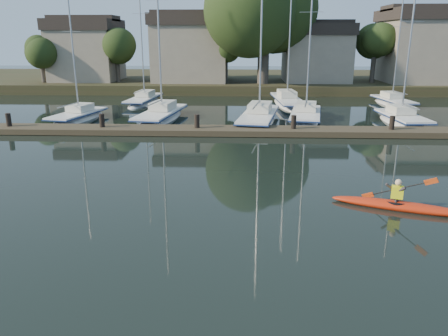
{
  "coord_description": "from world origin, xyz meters",
  "views": [
    {
      "loc": [
        -0.2,
        -12.77,
        5.83
      ],
      "look_at": [
        -0.84,
        2.59,
        1.2
      ],
      "focal_mm": 35.0,
      "sensor_mm": 36.0,
      "label": 1
    }
  ],
  "objects_px": {
    "kayak": "(400,204)",
    "sailboat_6": "(287,107)",
    "sailboat_4": "(401,126)",
    "sailboat_7": "(392,106)",
    "dock": "(245,131)",
    "sailboat_1": "(161,122)",
    "sailboat_0": "(78,122)",
    "sailboat_5": "(144,105)",
    "sailboat_2": "(259,125)",
    "sailboat_3": "(305,123)"
  },
  "relations": [
    {
      "from": "dock",
      "to": "sailboat_0",
      "type": "xyz_separation_m",
      "value": [
        -12.2,
        4.38,
        -0.38
      ]
    },
    {
      "from": "sailboat_0",
      "to": "sailboat_1",
      "type": "distance_m",
      "value": 6.07
    },
    {
      "from": "sailboat_4",
      "to": "sailboat_7",
      "type": "bearing_deg",
      "value": 71.8
    },
    {
      "from": "sailboat_1",
      "to": "dock",
      "type": "bearing_deg",
      "value": -30.36
    },
    {
      "from": "sailboat_4",
      "to": "sailboat_5",
      "type": "relative_size",
      "value": 0.89
    },
    {
      "from": "sailboat_4",
      "to": "sailboat_0",
      "type": "bearing_deg",
      "value": 175.09
    },
    {
      "from": "sailboat_2",
      "to": "sailboat_3",
      "type": "distance_m",
      "value": 3.57
    },
    {
      "from": "sailboat_5",
      "to": "kayak",
      "type": "bearing_deg",
      "value": -54.81
    },
    {
      "from": "dock",
      "to": "sailboat_3",
      "type": "relative_size",
      "value": 2.62
    },
    {
      "from": "sailboat_1",
      "to": "sailboat_4",
      "type": "bearing_deg",
      "value": 4.99
    },
    {
      "from": "sailboat_2",
      "to": "sailboat_4",
      "type": "xyz_separation_m",
      "value": [
        10.02,
        -0.1,
        0.01
      ]
    },
    {
      "from": "sailboat_4",
      "to": "sailboat_5",
      "type": "xyz_separation_m",
      "value": [
        -20.22,
        8.97,
        0.03
      ]
    },
    {
      "from": "kayak",
      "to": "sailboat_1",
      "type": "relative_size",
      "value": 0.33
    },
    {
      "from": "sailboat_4",
      "to": "sailboat_6",
      "type": "height_order",
      "value": "sailboat_6"
    },
    {
      "from": "dock",
      "to": "sailboat_5",
      "type": "bearing_deg",
      "value": 125.36
    },
    {
      "from": "sailboat_5",
      "to": "sailboat_0",
      "type": "bearing_deg",
      "value": -104.27
    },
    {
      "from": "sailboat_2",
      "to": "sailboat_7",
      "type": "bearing_deg",
      "value": 44.69
    },
    {
      "from": "sailboat_6",
      "to": "sailboat_4",
      "type": "bearing_deg",
      "value": -54.03
    },
    {
      "from": "kayak",
      "to": "sailboat_6",
      "type": "relative_size",
      "value": 0.3
    },
    {
      "from": "sailboat_1",
      "to": "sailboat_5",
      "type": "distance_m",
      "value": 8.68
    },
    {
      "from": "sailboat_1",
      "to": "sailboat_5",
      "type": "bearing_deg",
      "value": 118.39
    },
    {
      "from": "sailboat_2",
      "to": "sailboat_4",
      "type": "height_order",
      "value": "sailboat_2"
    },
    {
      "from": "dock",
      "to": "sailboat_1",
      "type": "bearing_deg",
      "value": 141.82
    },
    {
      "from": "kayak",
      "to": "sailboat_3",
      "type": "bearing_deg",
      "value": 112.68
    },
    {
      "from": "dock",
      "to": "sailboat_1",
      "type": "xyz_separation_m",
      "value": [
        -6.14,
        4.83,
        -0.4
      ]
    },
    {
      "from": "kayak",
      "to": "sailboat_5",
      "type": "bearing_deg",
      "value": 139.64
    },
    {
      "from": "sailboat_1",
      "to": "sailboat_6",
      "type": "distance_m",
      "value": 12.6
    },
    {
      "from": "dock",
      "to": "sailboat_4",
      "type": "height_order",
      "value": "sailboat_4"
    },
    {
      "from": "sailboat_2",
      "to": "sailboat_7",
      "type": "xyz_separation_m",
      "value": [
        12.3,
        8.82,
        0.03
      ]
    },
    {
      "from": "sailboat_6",
      "to": "sailboat_1",
      "type": "bearing_deg",
      "value": -146.72
    },
    {
      "from": "sailboat_6",
      "to": "kayak",
      "type": "bearing_deg",
      "value": -90.58
    },
    {
      "from": "kayak",
      "to": "sailboat_2",
      "type": "relative_size",
      "value": 0.3
    },
    {
      "from": "sailboat_2",
      "to": "sailboat_7",
      "type": "distance_m",
      "value": 15.13
    },
    {
      "from": "sailboat_1",
      "to": "sailboat_2",
      "type": "xyz_separation_m",
      "value": [
        7.15,
        -0.75,
        -0.0
      ]
    },
    {
      "from": "sailboat_1",
      "to": "sailboat_7",
      "type": "bearing_deg",
      "value": 30.37
    },
    {
      "from": "dock",
      "to": "sailboat_7",
      "type": "bearing_deg",
      "value": 44.13
    },
    {
      "from": "kayak",
      "to": "sailboat_0",
      "type": "height_order",
      "value": "sailboat_0"
    },
    {
      "from": "sailboat_2",
      "to": "sailboat_1",
      "type": "bearing_deg",
      "value": -176.92
    },
    {
      "from": "sailboat_1",
      "to": "sailboat_7",
      "type": "xyz_separation_m",
      "value": [
        19.44,
        8.07,
        0.02
      ]
    },
    {
      "from": "sailboat_2",
      "to": "sailboat_5",
      "type": "height_order",
      "value": "sailboat_2"
    },
    {
      "from": "sailboat_4",
      "to": "sailboat_6",
      "type": "distance_m",
      "value": 11.12
    },
    {
      "from": "kayak",
      "to": "sailboat_7",
      "type": "relative_size",
      "value": 0.41
    },
    {
      "from": "sailboat_0",
      "to": "sailboat_2",
      "type": "distance_m",
      "value": 13.21
    },
    {
      "from": "dock",
      "to": "sailboat_7",
      "type": "height_order",
      "value": "sailboat_7"
    },
    {
      "from": "kayak",
      "to": "sailboat_1",
      "type": "height_order",
      "value": "sailboat_1"
    },
    {
      "from": "sailboat_6",
      "to": "sailboat_7",
      "type": "distance_m",
      "value": 9.45
    },
    {
      "from": "dock",
      "to": "sailboat_5",
      "type": "relative_size",
      "value": 2.55
    },
    {
      "from": "sailboat_4",
      "to": "kayak",
      "type": "bearing_deg",
      "value": -113.1
    },
    {
      "from": "sailboat_6",
      "to": "sailboat_7",
      "type": "xyz_separation_m",
      "value": [
        9.44,
        0.42,
        0.01
      ]
    },
    {
      "from": "sailboat_4",
      "to": "sailboat_7",
      "type": "relative_size",
      "value": 1.03
    }
  ]
}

